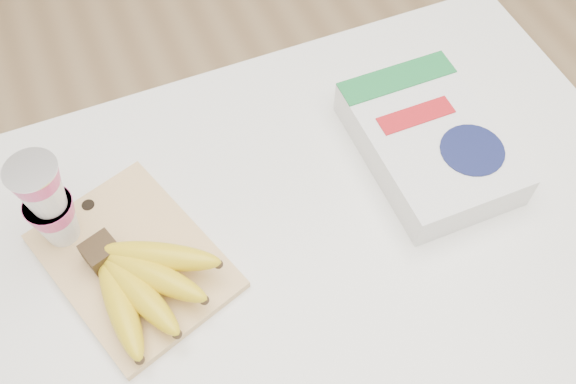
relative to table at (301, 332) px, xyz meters
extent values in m
cube|color=white|center=(0.00, 0.00, 0.00)|extent=(1.14, 0.76, 0.86)
cube|color=#E9C180|center=(-0.26, 0.05, 0.44)|extent=(0.29, 0.34, 0.01)
cube|color=#382816|center=(-0.30, 0.06, 0.47)|extent=(0.06, 0.06, 0.03)
ellipsoid|color=yellow|center=(-0.29, -0.03, 0.46)|extent=(0.05, 0.18, 0.05)
sphere|color=#382816|center=(-0.29, -0.11, 0.46)|extent=(0.01, 0.01, 0.01)
ellipsoid|color=yellow|center=(-0.26, -0.02, 0.47)|extent=(0.10, 0.19, 0.05)
sphere|color=#382816|center=(-0.23, -0.10, 0.47)|extent=(0.01, 0.01, 0.01)
ellipsoid|color=yellow|center=(-0.24, 0.00, 0.47)|extent=(0.15, 0.16, 0.05)
sphere|color=#382816|center=(-0.18, -0.07, 0.47)|extent=(0.01, 0.01, 0.01)
ellipsoid|color=yellow|center=(-0.22, 0.02, 0.48)|extent=(0.18, 0.13, 0.05)
sphere|color=#382816|center=(-0.15, -0.03, 0.48)|extent=(0.01, 0.01, 0.01)
cylinder|color=silver|center=(-0.34, 0.13, 0.61)|extent=(0.07, 0.07, 0.00)
cube|color=white|center=(0.25, 0.06, 0.46)|extent=(0.20, 0.30, 0.06)
cube|color=#197436|center=(0.25, 0.18, 0.49)|extent=(0.20, 0.06, 0.00)
cylinder|color=#121844|center=(0.28, 0.00, 0.49)|extent=(0.10, 0.10, 0.00)
cube|color=red|center=(0.24, 0.10, 0.49)|extent=(0.13, 0.04, 0.00)
camera|label=1|loc=(-0.22, -0.44, 1.30)|focal=40.00mm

